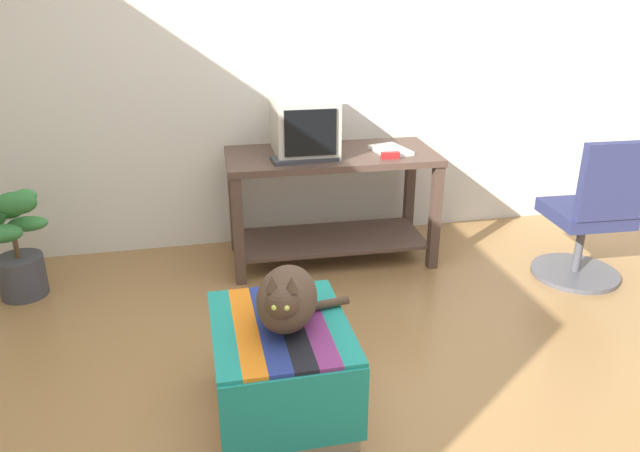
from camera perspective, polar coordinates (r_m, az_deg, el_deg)
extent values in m
plane|color=olive|center=(2.66, 5.02, -18.07)|extent=(14.00, 14.00, 0.00)
cube|color=silver|center=(4.04, -3.21, 16.50)|extent=(8.00, 0.10, 2.60)
cube|color=#4C382D|center=(3.57, -7.66, -0.56)|extent=(0.06, 0.06, 0.67)
cube|color=#4C382D|center=(3.81, 10.70, 0.74)|extent=(0.06, 0.06, 0.67)
cube|color=#4C382D|center=(4.25, 8.36, 3.22)|extent=(0.06, 0.06, 0.67)
cube|color=#4C382D|center=(4.04, -8.08, 2.19)|extent=(0.06, 0.06, 0.67)
cube|color=#4C382D|center=(3.95, 1.02, -1.21)|extent=(1.20, 0.53, 0.02)
cube|color=#4C382D|center=(3.76, 1.08, 6.56)|extent=(1.30, 0.62, 0.04)
cube|color=#BCB7A8|center=(3.76, -1.49, 7.04)|extent=(0.27, 0.33, 0.02)
cube|color=#BCB7A8|center=(3.72, -1.51, 9.43)|extent=(0.38, 0.47, 0.34)
cube|color=black|center=(3.49, -0.90, 8.70)|extent=(0.30, 0.02, 0.27)
cube|color=#333338|center=(3.59, -1.33, 6.34)|extent=(0.41, 0.17, 0.02)
cube|color=white|center=(3.80, 6.63, 7.06)|extent=(0.23, 0.29, 0.02)
cube|color=tan|center=(2.60, -3.63, -13.26)|extent=(0.52, 0.62, 0.41)
cube|color=#1E897A|center=(2.31, -2.28, -17.26)|extent=(0.55, 0.01, 0.33)
cube|color=#1E897A|center=(2.47, -9.05, -9.80)|extent=(0.09, 0.66, 0.02)
cube|color=orange|center=(2.47, -6.92, -9.60)|extent=(0.09, 0.66, 0.02)
cube|color=navy|center=(2.48, -4.80, -9.40)|extent=(0.09, 0.66, 0.02)
cube|color=black|center=(2.49, -2.70, -9.18)|extent=(0.09, 0.66, 0.02)
cube|color=#7A2D6B|center=(2.50, -0.62, -8.96)|extent=(0.09, 0.66, 0.02)
cube|color=#1E897A|center=(2.52, 1.43, -8.73)|extent=(0.09, 0.66, 0.02)
ellipsoid|color=#473323|center=(2.42, -3.11, -6.77)|extent=(0.33, 0.43, 0.23)
sphere|color=#473323|center=(2.27, -3.54, -7.13)|extent=(0.13, 0.13, 0.13)
cylinder|color=#473323|center=(2.55, -0.51, -7.52)|extent=(0.31, 0.08, 0.04)
cone|color=#473323|center=(2.24, -4.51, -5.34)|extent=(0.05, 0.05, 0.06)
cone|color=#473323|center=(2.23, -2.66, -5.40)|extent=(0.05, 0.05, 0.06)
sphere|color=#C6D151|center=(2.22, -4.32, -7.63)|extent=(0.02, 0.02, 0.02)
sphere|color=#C6D151|center=(2.21, -3.13, -7.67)|extent=(0.02, 0.02, 0.02)
cylinder|color=#3D3D42|center=(3.90, -26.09, -4.23)|extent=(0.26, 0.26, 0.24)
cylinder|color=brown|center=(3.82, -26.57, -1.70)|extent=(0.03, 0.03, 0.14)
ellipsoid|color=#38843D|center=(3.71, -25.89, 2.51)|extent=(0.13, 0.08, 0.08)
ellipsoid|color=#38843D|center=(3.85, -25.68, 0.19)|extent=(0.22, 0.12, 0.08)
ellipsoid|color=#38843D|center=(3.88, -27.26, 1.55)|extent=(0.20, 0.10, 0.14)
ellipsoid|color=#2D7033|center=(3.67, -27.57, -0.64)|extent=(0.21, 0.12, 0.10)
ellipsoid|color=#2D7033|center=(3.65, -26.61, 1.91)|extent=(0.22, 0.09, 0.13)
cylinder|color=#4C4C51|center=(4.09, 22.71, -4.06)|extent=(0.52, 0.52, 0.03)
cylinder|color=#4C4C51|center=(4.01, 23.10, -1.69)|extent=(0.05, 0.05, 0.34)
cube|color=navy|center=(3.94, 23.56, 1.10)|extent=(0.44, 0.44, 0.08)
cube|color=navy|center=(3.71, 25.69, 3.77)|extent=(0.38, 0.08, 0.44)
cube|color=#A31E1E|center=(3.65, 6.60, 6.59)|extent=(0.11, 0.04, 0.04)
cylinder|color=black|center=(3.83, 5.96, 7.13)|extent=(0.12, 0.08, 0.01)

